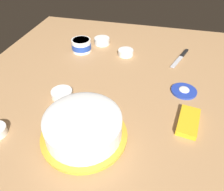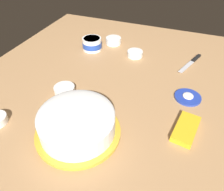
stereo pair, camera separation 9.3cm
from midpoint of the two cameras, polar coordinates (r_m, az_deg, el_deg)
ground_plane at (r=1.03m, az=6.40°, el=1.83°), size 1.54×1.54×0.00m
frosted_cake at (r=0.79m, az=-5.93°, el=-7.40°), size 0.32×0.32×0.12m
frosting_tub at (r=1.33m, az=-3.28°, el=13.50°), size 0.12×0.12×0.07m
frosting_tub_lid at (r=1.04m, az=21.87°, el=-0.48°), size 0.12×0.12×0.02m
spreading_knife at (r=1.30m, az=22.41°, el=8.22°), size 0.23×0.10×0.01m
sprinkle_bowl_rainbow at (r=1.28m, az=8.22°, el=10.89°), size 0.09×0.09×0.03m
sprinkle_bowl_yellow at (r=1.00m, az=-9.92°, el=1.45°), size 0.09×0.09×0.03m
sprinkle_bowl_green at (r=1.40m, az=2.34°, el=14.33°), size 0.10×0.10×0.04m
candy_box_lower at (r=0.88m, az=21.90°, el=-8.33°), size 0.17×0.10×0.02m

